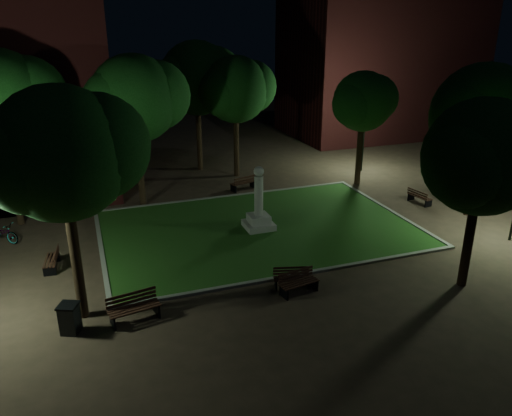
{
  "coord_description": "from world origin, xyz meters",
  "views": [
    {
      "loc": [
        -7.9,
        -19.61,
        9.91
      ],
      "look_at": [
        -0.5,
        1.0,
        1.57
      ],
      "focal_mm": 35.0,
      "sensor_mm": 36.0,
      "label": 1
    }
  ],
  "objects_px": {
    "bench_near_right": "(298,283)",
    "bench_far_side": "(244,183)",
    "bench_near_left": "(292,278)",
    "bench_west_near": "(134,308)",
    "bench_left_side": "(53,260)",
    "bench_right_side": "(419,197)",
    "bicycle": "(1,233)",
    "trash_bin": "(70,318)",
    "monument": "(259,211)"
  },
  "relations": [
    {
      "from": "bench_right_side",
      "to": "trash_bin",
      "type": "xyz_separation_m",
      "value": [
        -18.82,
        -6.49,
        0.15
      ]
    },
    {
      "from": "bench_near_left",
      "to": "bench_west_near",
      "type": "height_order",
      "value": "bench_west_near"
    },
    {
      "from": "bench_west_near",
      "to": "bench_left_side",
      "type": "distance_m",
      "value": 5.77
    },
    {
      "from": "bench_near_left",
      "to": "bench_left_side",
      "type": "distance_m",
      "value": 10.08
    },
    {
      "from": "bicycle",
      "to": "bench_near_right",
      "type": "bearing_deg",
      "value": -92.84
    },
    {
      "from": "bench_near_left",
      "to": "bench_west_near",
      "type": "xyz_separation_m",
      "value": [
        -6.11,
        -0.27,
        0.1
      ]
    },
    {
      "from": "bicycle",
      "to": "bench_near_left",
      "type": "bearing_deg",
      "value": -91.42
    },
    {
      "from": "bench_right_side",
      "to": "bench_near_right",
      "type": "bearing_deg",
      "value": 113.24
    },
    {
      "from": "bench_west_near",
      "to": "bench_far_side",
      "type": "height_order",
      "value": "bench_west_near"
    },
    {
      "from": "monument",
      "to": "bicycle",
      "type": "relative_size",
      "value": 1.71
    },
    {
      "from": "trash_bin",
      "to": "bench_right_side",
      "type": "bearing_deg",
      "value": 19.04
    },
    {
      "from": "bench_near_right",
      "to": "bench_west_near",
      "type": "relative_size",
      "value": 0.88
    },
    {
      "from": "monument",
      "to": "bench_near_right",
      "type": "xyz_separation_m",
      "value": [
        -0.68,
        -6.3,
        -0.55
      ]
    },
    {
      "from": "bench_near_right",
      "to": "bench_far_side",
      "type": "relative_size",
      "value": 0.93
    },
    {
      "from": "bench_west_near",
      "to": "bench_left_side",
      "type": "bearing_deg",
      "value": 108.23
    },
    {
      "from": "monument",
      "to": "bench_far_side",
      "type": "relative_size",
      "value": 1.81
    },
    {
      "from": "bench_near_left",
      "to": "bench_far_side",
      "type": "bearing_deg",
      "value": 96.09
    },
    {
      "from": "bench_right_side",
      "to": "bench_left_side",
      "type": "bearing_deg",
      "value": 84.97
    },
    {
      "from": "bench_near_left",
      "to": "bench_right_side",
      "type": "height_order",
      "value": "bench_right_side"
    },
    {
      "from": "monument",
      "to": "bench_right_side",
      "type": "bearing_deg",
      "value": 2.26
    },
    {
      "from": "bench_right_side",
      "to": "bicycle",
      "type": "bearing_deg",
      "value": 75.07
    },
    {
      "from": "bench_near_right",
      "to": "bicycle",
      "type": "bearing_deg",
      "value": 131.29
    },
    {
      "from": "monument",
      "to": "bench_far_side",
      "type": "xyz_separation_m",
      "value": [
        1.24,
        6.07,
        -0.52
      ]
    },
    {
      "from": "bench_west_near",
      "to": "trash_bin",
      "type": "height_order",
      "value": "trash_bin"
    },
    {
      "from": "bench_far_side",
      "to": "bench_near_left",
      "type": "bearing_deg",
      "value": 63.75
    },
    {
      "from": "trash_bin",
      "to": "bicycle",
      "type": "relative_size",
      "value": 0.57
    },
    {
      "from": "bench_right_side",
      "to": "trash_bin",
      "type": "relative_size",
      "value": 1.46
    },
    {
      "from": "bench_near_left",
      "to": "bicycle",
      "type": "relative_size",
      "value": 0.8
    },
    {
      "from": "monument",
      "to": "bench_near_left",
      "type": "relative_size",
      "value": 2.13
    },
    {
      "from": "bench_west_near",
      "to": "trash_bin",
      "type": "distance_m",
      "value": 2.1
    },
    {
      "from": "bench_near_right",
      "to": "trash_bin",
      "type": "xyz_separation_m",
      "value": [
        -8.27,
        0.19,
        0.13
      ]
    },
    {
      "from": "bench_left_side",
      "to": "bench_near_right",
      "type": "bearing_deg",
      "value": 65.37
    },
    {
      "from": "bench_near_right",
      "to": "monument",
      "type": "bearing_deg",
      "value": 73.52
    },
    {
      "from": "trash_bin",
      "to": "bench_near_right",
      "type": "bearing_deg",
      "value": -1.32
    },
    {
      "from": "monument",
      "to": "bicycle",
      "type": "xyz_separation_m",
      "value": [
        -11.93,
        2.61,
        -0.47
      ]
    },
    {
      "from": "bench_west_near",
      "to": "bench_near_left",
      "type": "bearing_deg",
      "value": -7.79
    },
    {
      "from": "bench_left_side",
      "to": "trash_bin",
      "type": "distance_m",
      "value": 5.14
    },
    {
      "from": "bench_right_side",
      "to": "trash_bin",
      "type": "bearing_deg",
      "value": 99.91
    },
    {
      "from": "bench_near_right",
      "to": "bench_left_side",
      "type": "distance_m",
      "value": 10.38
    },
    {
      "from": "bench_near_left",
      "to": "trash_bin",
      "type": "height_order",
      "value": "trash_bin"
    },
    {
      "from": "bench_far_side",
      "to": "bicycle",
      "type": "bearing_deg",
      "value": -2.04
    },
    {
      "from": "monument",
      "to": "bench_near_left",
      "type": "height_order",
      "value": "monument"
    },
    {
      "from": "bench_far_side",
      "to": "bicycle",
      "type": "distance_m",
      "value": 13.62
    },
    {
      "from": "trash_bin",
      "to": "bicycle",
      "type": "xyz_separation_m",
      "value": [
        -2.98,
        8.71,
        -0.05
      ]
    },
    {
      "from": "bench_near_left",
      "to": "bench_left_side",
      "type": "height_order",
      "value": "bench_left_side"
    },
    {
      "from": "bicycle",
      "to": "trash_bin",
      "type": "bearing_deg",
      "value": -125.63
    },
    {
      "from": "bench_west_near",
      "to": "bench_far_side",
      "type": "xyz_separation_m",
      "value": [
        8.09,
        12.14,
        -0.03
      ]
    },
    {
      "from": "bench_near_left",
      "to": "trash_bin",
      "type": "bearing_deg",
      "value": -162.31
    },
    {
      "from": "bench_left_side",
      "to": "trash_bin",
      "type": "bearing_deg",
      "value": 13.36
    },
    {
      "from": "bench_west_near",
      "to": "bench_right_side",
      "type": "xyz_separation_m",
      "value": [
        16.72,
        6.46,
        -0.08
      ]
    }
  ]
}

